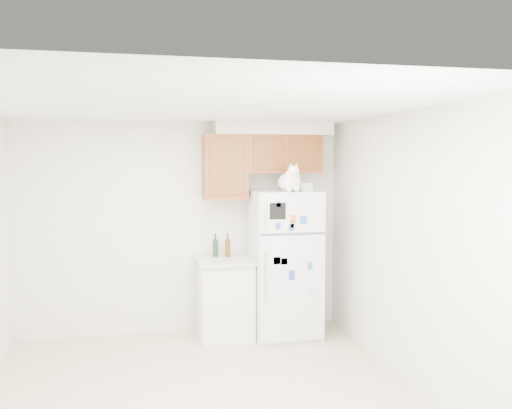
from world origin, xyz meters
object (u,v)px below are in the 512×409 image
object	(u,v)px
storage_box_back	(293,186)
storage_box_front	(305,187)
base_counter	(225,297)
cat	(291,181)
bottle_green	(215,245)
bottle_amber	(228,245)
refrigerator	(284,263)

from	to	relation	value
storage_box_back	storage_box_front	size ratio (longest dim) A/B	1.20
storage_box_back	storage_box_front	bearing A→B (deg)	-45.31
storage_box_front	base_counter	bearing A→B (deg)	161.67
cat	bottle_green	bearing A→B (deg)	153.67
cat	storage_box_front	distance (m)	0.25
base_counter	bottle_amber	xyz separation A→B (m)	(0.05, 0.11, 0.60)
refrigerator	storage_box_back	world-z (taller)	storage_box_back
storage_box_front	refrigerator	bearing A→B (deg)	158.17
refrigerator	base_counter	world-z (taller)	refrigerator
refrigerator	storage_box_front	xyz separation A→B (m)	(0.23, -0.04, 0.89)
storage_box_front	bottle_amber	world-z (taller)	storage_box_front
storage_box_back	storage_box_front	distance (m)	0.17
refrigerator	storage_box_back	bearing A→B (deg)	34.49
refrigerator	bottle_amber	world-z (taller)	refrigerator
refrigerator	cat	distance (m)	0.98
bottle_amber	storage_box_back	bearing A→B (deg)	-6.65
refrigerator	cat	bearing A→B (deg)	-81.90
refrigerator	base_counter	distance (m)	0.79
bottle_amber	bottle_green	bearing A→B (deg)	162.16
refrigerator	storage_box_front	distance (m)	0.92
cat	storage_box_back	distance (m)	0.29
base_counter	storage_box_back	xyz separation A→B (m)	(0.82, 0.02, 1.29)
base_counter	storage_box_front	bearing A→B (deg)	-7.28
storage_box_front	cat	bearing A→B (deg)	-159.70
base_counter	cat	bearing A→B (deg)	-18.83
storage_box_back	bottle_amber	size ratio (longest dim) A/B	0.64
cat	bottle_amber	world-z (taller)	cat
base_counter	refrigerator	bearing A→B (deg)	-6.09
base_counter	bottle_amber	world-z (taller)	bottle_amber
refrigerator	cat	xyz separation A→B (m)	(0.02, -0.17, 0.97)
storage_box_front	storage_box_back	bearing A→B (deg)	114.53
refrigerator	bottle_green	size ratio (longest dim) A/B	6.23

